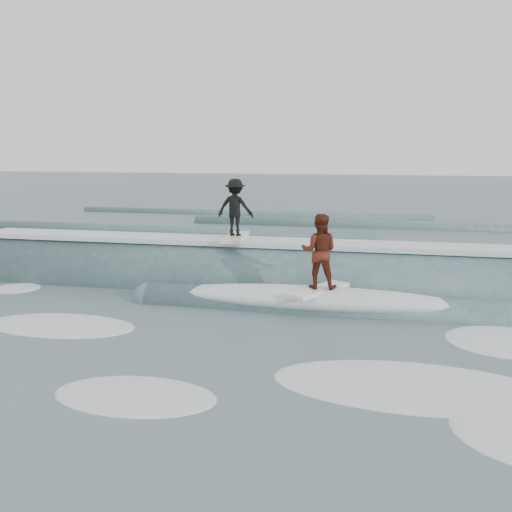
# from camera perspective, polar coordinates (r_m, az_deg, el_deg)

# --- Properties ---
(ground) EXTENTS (160.00, 160.00, 0.00)m
(ground) POSITION_cam_1_polar(r_m,az_deg,el_deg) (13.14, -3.04, -7.23)
(ground) COLOR #3A5255
(ground) RESTS_ON ground
(breaking_wave) EXTENTS (21.99, 4.11, 2.66)m
(breaking_wave) POSITION_cam_1_polar(r_m,az_deg,el_deg) (16.80, 1.14, -3.10)
(breaking_wave) COLOR #37575C
(breaking_wave) RESTS_ON ground
(surfer_black) EXTENTS (1.13, 2.03, 1.78)m
(surfer_black) POSITION_cam_1_polar(r_m,az_deg,el_deg) (16.83, -2.08, 4.63)
(surfer_black) COLOR silver
(surfer_black) RESTS_ON ground
(surfer_red) EXTENTS (1.47, 2.01, 1.98)m
(surfer_red) POSITION_cam_1_polar(r_m,az_deg,el_deg) (14.31, 6.35, 0.15)
(surfer_red) COLOR white
(surfer_red) RESTS_ON ground
(whitewater) EXTENTS (15.26, 7.52, 0.10)m
(whitewater) POSITION_cam_1_polar(r_m,az_deg,el_deg) (11.09, 4.59, -10.70)
(whitewater) COLOR white
(whitewater) RESTS_ON ground
(far_swells) EXTENTS (34.13, 8.65, 0.80)m
(far_swells) POSITION_cam_1_polar(r_m,az_deg,el_deg) (30.42, 2.51, 3.05)
(far_swells) COLOR #37575C
(far_swells) RESTS_ON ground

